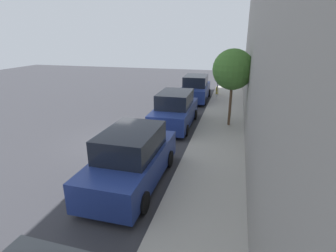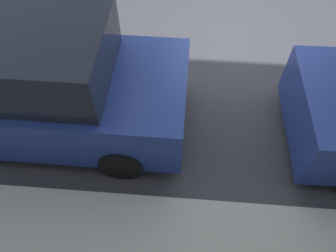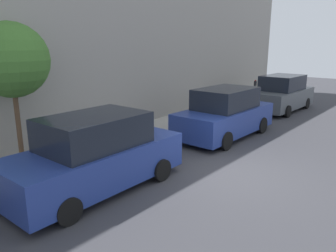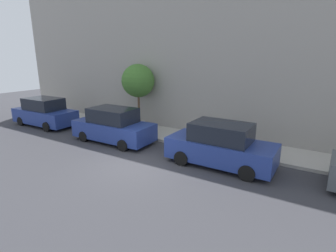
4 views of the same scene
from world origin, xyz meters
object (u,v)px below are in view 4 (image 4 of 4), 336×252
parked_suv_fourth (45,113)px  fire_hydrant (47,112)px  street_tree (138,81)px  parking_meter_far (56,106)px  parked_suv_third (113,126)px  parked_suv_second (221,146)px

parked_suv_fourth → fire_hydrant: bearing=53.3°
street_tree → fire_hydrant: street_tree is taller
parked_suv_fourth → fire_hydrant: parked_suv_fourth is taller
parking_meter_far → street_tree: size_ratio=0.35×
parked_suv_third → parking_meter_far: (1.79, 7.63, 0.11)m
parking_meter_far → street_tree: (1.24, -7.14, 2.20)m
parking_meter_far → street_tree: bearing=-80.1°
parking_meter_far → fire_hydrant: bearing=95.0°
parked_suv_second → parked_suv_third: bearing=90.0°
parked_suv_third → parked_suv_fourth: bearing=88.9°
parked_suv_second → parked_suv_fourth: size_ratio=0.99×
parked_suv_fourth → parking_meter_far: size_ratio=3.34×
parked_suv_second → parking_meter_far: 14.22m
parked_suv_third → parking_meter_far: bearing=76.8°
parking_meter_far → street_tree: street_tree is taller
fire_hydrant → parked_suv_third: bearing=-100.9°
parked_suv_third → parking_meter_far: parked_suv_third is taller
parked_suv_third → fire_hydrant: (1.69, 8.77, -0.44)m
parked_suv_fourth → fire_hydrant: (1.56, 2.09, -0.44)m
parked_suv_second → street_tree: size_ratio=1.15×
fire_hydrant → parked_suv_second: bearing=-96.3°
parking_meter_far → fire_hydrant: 1.27m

